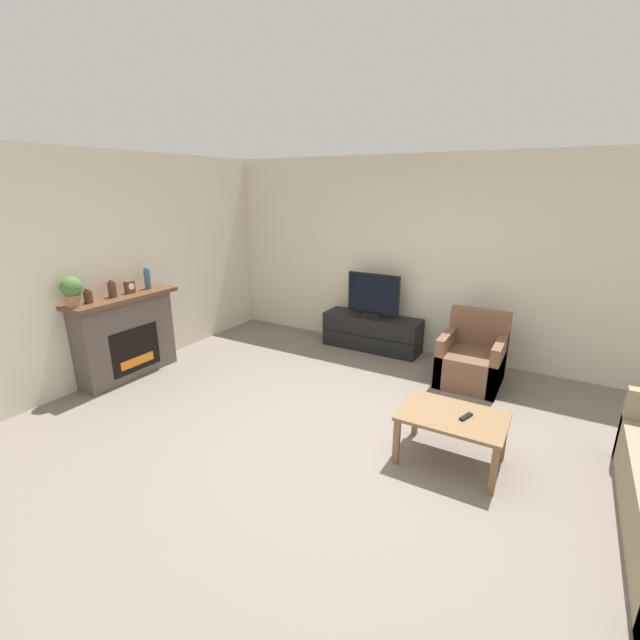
{
  "coord_description": "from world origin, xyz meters",
  "views": [
    {
      "loc": [
        1.5,
        -3.12,
        2.29
      ],
      "look_at": [
        -0.81,
        0.85,
        0.85
      ],
      "focal_mm": 24.0,
      "sensor_mm": 36.0,
      "label": 1
    }
  ],
  "objects_px": {
    "mantel_vase_left": "(88,296)",
    "tv": "(373,296)",
    "tv_stand": "(372,332)",
    "coffee_table": "(452,421)",
    "armchair": "(472,360)",
    "remote": "(466,417)",
    "mantel_clock": "(130,287)",
    "mantel_vase_centre_left": "(112,289)",
    "potted_plant": "(72,290)",
    "fireplace": "(126,335)",
    "mantel_vase_right": "(147,279)"
  },
  "relations": [
    {
      "from": "mantel_vase_left",
      "to": "tv",
      "type": "distance_m",
      "value": 3.59
    },
    {
      "from": "tv_stand",
      "to": "coffee_table",
      "type": "height_order",
      "value": "tv_stand"
    },
    {
      "from": "armchair",
      "to": "remote",
      "type": "distance_m",
      "value": 1.75
    },
    {
      "from": "mantel_clock",
      "to": "tv",
      "type": "height_order",
      "value": "mantel_clock"
    },
    {
      "from": "tv_stand",
      "to": "coffee_table",
      "type": "distance_m",
      "value": 2.73
    },
    {
      "from": "mantel_vase_centre_left",
      "to": "armchair",
      "type": "bearing_deg",
      "value": 28.91
    },
    {
      "from": "mantel_clock",
      "to": "potted_plant",
      "type": "height_order",
      "value": "potted_plant"
    },
    {
      "from": "fireplace",
      "to": "remote",
      "type": "distance_m",
      "value": 4.04
    },
    {
      "from": "fireplace",
      "to": "mantel_vase_right",
      "type": "distance_m",
      "value": 0.76
    },
    {
      "from": "mantel_vase_left",
      "to": "armchair",
      "type": "xyz_separation_m",
      "value": [
        3.74,
        2.36,
        -0.84
      ]
    },
    {
      "from": "tv",
      "to": "mantel_vase_left",
      "type": "bearing_deg",
      "value": -128.8
    },
    {
      "from": "mantel_vase_right",
      "to": "mantel_clock",
      "type": "relative_size",
      "value": 1.84
    },
    {
      "from": "mantel_clock",
      "to": "tv",
      "type": "bearing_deg",
      "value": 45.21
    },
    {
      "from": "mantel_vase_left",
      "to": "remote",
      "type": "relative_size",
      "value": 1.12
    },
    {
      "from": "tv_stand",
      "to": "tv",
      "type": "distance_m",
      "value": 0.54
    },
    {
      "from": "mantel_vase_centre_left",
      "to": "tv_stand",
      "type": "bearing_deg",
      "value": 48.03
    },
    {
      "from": "potted_plant",
      "to": "armchair",
      "type": "height_order",
      "value": "potted_plant"
    },
    {
      "from": "mantel_vase_centre_left",
      "to": "mantel_clock",
      "type": "distance_m",
      "value": 0.23
    },
    {
      "from": "fireplace",
      "to": "tv",
      "type": "xyz_separation_m",
      "value": [
        2.26,
        2.39,
        0.26
      ]
    },
    {
      "from": "mantel_clock",
      "to": "tv_stand",
      "type": "height_order",
      "value": "mantel_clock"
    },
    {
      "from": "fireplace",
      "to": "mantel_clock",
      "type": "relative_size",
      "value": 8.85
    },
    {
      "from": "mantel_vase_left",
      "to": "mantel_clock",
      "type": "distance_m",
      "value": 0.53
    },
    {
      "from": "mantel_vase_right",
      "to": "armchair",
      "type": "bearing_deg",
      "value": 22.74
    },
    {
      "from": "mantel_vase_centre_left",
      "to": "potted_plant",
      "type": "relative_size",
      "value": 0.65
    },
    {
      "from": "mantel_vase_centre_left",
      "to": "tv",
      "type": "xyz_separation_m",
      "value": [
        2.24,
        2.49,
        -0.35
      ]
    },
    {
      "from": "fireplace",
      "to": "coffee_table",
      "type": "xyz_separation_m",
      "value": [
        3.93,
        0.24,
        -0.15
      ]
    },
    {
      "from": "armchair",
      "to": "coffee_table",
      "type": "relative_size",
      "value": 0.99
    },
    {
      "from": "tv_stand",
      "to": "fireplace",
      "type": "bearing_deg",
      "value": -133.35
    },
    {
      "from": "mantel_vase_right",
      "to": "potted_plant",
      "type": "bearing_deg",
      "value": -90.0
    },
    {
      "from": "potted_plant",
      "to": "coffee_table",
      "type": "xyz_separation_m",
      "value": [
        3.92,
        0.8,
        -0.84
      ]
    },
    {
      "from": "tv",
      "to": "coffee_table",
      "type": "xyz_separation_m",
      "value": [
        1.67,
        -2.15,
        -0.4
      ]
    },
    {
      "from": "tv",
      "to": "mantel_clock",
      "type": "bearing_deg",
      "value": -134.79
    },
    {
      "from": "mantel_vase_left",
      "to": "potted_plant",
      "type": "relative_size",
      "value": 0.53
    },
    {
      "from": "mantel_vase_left",
      "to": "remote",
      "type": "xyz_separation_m",
      "value": [
        4.02,
        0.64,
        -0.66
      ]
    },
    {
      "from": "mantel_vase_left",
      "to": "armchair",
      "type": "distance_m",
      "value": 4.5
    },
    {
      "from": "armchair",
      "to": "fireplace",
      "type": "bearing_deg",
      "value": -152.38
    },
    {
      "from": "mantel_vase_right",
      "to": "tv",
      "type": "relative_size",
      "value": 0.36
    },
    {
      "from": "fireplace",
      "to": "mantel_vase_right",
      "type": "bearing_deg",
      "value": 87.61
    },
    {
      "from": "potted_plant",
      "to": "mantel_vase_left",
      "type": "bearing_deg",
      "value": 90.0
    },
    {
      "from": "remote",
      "to": "mantel_vase_left",
      "type": "bearing_deg",
      "value": -151.54
    },
    {
      "from": "fireplace",
      "to": "mantel_vase_centre_left",
      "type": "height_order",
      "value": "mantel_vase_centre_left"
    },
    {
      "from": "mantel_vase_right",
      "to": "mantel_clock",
      "type": "xyz_separation_m",
      "value": [
        0.0,
        -0.27,
        -0.06
      ]
    },
    {
      "from": "mantel_vase_right",
      "to": "tv_stand",
      "type": "xyz_separation_m",
      "value": [
        2.24,
        2.0,
        -0.92
      ]
    },
    {
      "from": "mantel_vase_left",
      "to": "coffee_table",
      "type": "height_order",
      "value": "mantel_vase_left"
    },
    {
      "from": "armchair",
      "to": "mantel_vase_left",
      "type": "bearing_deg",
      "value": -147.7
    },
    {
      "from": "mantel_vase_left",
      "to": "potted_plant",
      "type": "distance_m",
      "value": 0.2
    },
    {
      "from": "potted_plant",
      "to": "tv_stand",
      "type": "xyz_separation_m",
      "value": [
        2.24,
        2.96,
        -0.98
      ]
    },
    {
      "from": "mantel_vase_right",
      "to": "coffee_table",
      "type": "distance_m",
      "value": 4.0
    },
    {
      "from": "mantel_vase_centre_left",
      "to": "tv",
      "type": "relative_size",
      "value": 0.28
    },
    {
      "from": "mantel_vase_left",
      "to": "mantel_vase_right",
      "type": "distance_m",
      "value": 0.8
    }
  ]
}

